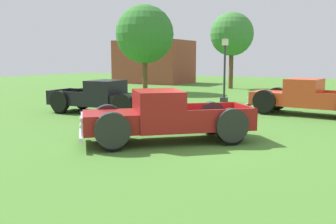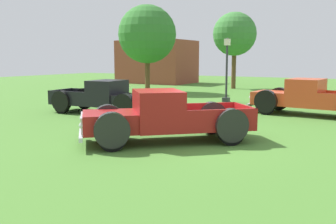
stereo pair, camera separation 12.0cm
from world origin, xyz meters
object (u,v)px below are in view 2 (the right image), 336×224
object	(u,v)px
pickup_truck_behind_right	(304,98)
oak_tree_east	(235,34)
pickup_truck_foreground	(156,118)
oak_tree_center	(147,34)
lamp_post_near	(227,69)
pickup_truck_behind_left	(109,98)

from	to	relation	value
pickup_truck_behind_right	oak_tree_east	size ratio (longest dim) A/B	0.87
pickup_truck_foreground	pickup_truck_behind_right	distance (m)	8.38
pickup_truck_behind_right	oak_tree_center	size ratio (longest dim) A/B	0.85
lamp_post_near	oak_tree_center	xyz separation A→B (m)	(-7.41, 3.11, 2.31)
pickup_truck_behind_right	oak_tree_center	bearing A→B (deg)	153.28
pickup_truck_foreground	oak_tree_center	distance (m)	17.26
pickup_truck_foreground	pickup_truck_behind_left	world-z (taller)	pickup_truck_foreground
lamp_post_near	oak_tree_center	bearing A→B (deg)	157.23
pickup_truck_behind_right	oak_tree_center	world-z (taller)	oak_tree_center
pickup_truck_foreground	pickup_truck_behind_right	xyz separation A→B (m)	(2.80, 7.90, 0.02)
pickup_truck_behind_right	oak_tree_east	world-z (taller)	oak_tree_east
pickup_truck_foreground	pickup_truck_behind_left	bearing A→B (deg)	141.62
pickup_truck_foreground	oak_tree_center	size ratio (longest dim) A/B	0.78
pickup_truck_behind_right	pickup_truck_foreground	bearing A→B (deg)	-109.52
oak_tree_east	oak_tree_center	distance (m)	7.69
pickup_truck_behind_left	oak_tree_east	xyz separation A→B (m)	(-0.10, 16.45, 3.72)
oak_tree_east	oak_tree_center	bearing A→B (deg)	-125.04
pickup_truck_foreground	pickup_truck_behind_left	distance (m)	6.25
lamp_post_near	oak_tree_east	bearing A→B (deg)	107.66
pickup_truck_behind_left	pickup_truck_behind_right	distance (m)	8.68
pickup_truck_behind_left	lamp_post_near	bearing A→B (deg)	67.68
pickup_truck_behind_left	oak_tree_east	size ratio (longest dim) A/B	0.82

